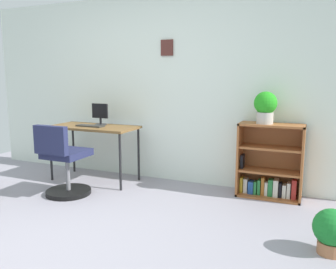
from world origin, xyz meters
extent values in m
plane|color=#938E9B|center=(0.00, 0.00, 0.00)|extent=(6.24, 6.24, 0.00)
cube|color=silver|center=(0.00, 2.15, 1.20)|extent=(5.20, 0.10, 2.41)
cube|color=#4F2621|center=(0.25, 2.09, 1.73)|extent=(0.16, 0.02, 0.20)
cube|color=brown|center=(-0.62, 1.68, 0.72)|extent=(1.15, 0.54, 0.03)
cylinder|color=black|center=(-1.15, 1.45, 0.35)|extent=(0.03, 0.03, 0.70)
cylinder|color=black|center=(-0.08, 1.45, 0.35)|extent=(0.03, 0.03, 0.70)
cylinder|color=black|center=(-1.15, 1.91, 0.35)|extent=(0.03, 0.03, 0.70)
cylinder|color=black|center=(-0.08, 1.91, 0.35)|extent=(0.03, 0.03, 0.70)
cylinder|color=#262628|center=(-0.58, 1.80, 0.74)|extent=(0.16, 0.16, 0.01)
cylinder|color=#262628|center=(-0.58, 1.80, 0.78)|extent=(0.03, 0.03, 0.08)
cube|color=black|center=(-0.58, 1.79, 0.92)|extent=(0.23, 0.02, 0.19)
cube|color=#32322D|center=(-0.63, 1.62, 0.74)|extent=(0.37, 0.13, 0.02)
cylinder|color=black|center=(-0.58, 1.09, 0.03)|extent=(0.52, 0.52, 0.05)
cylinder|color=slate|center=(-0.58, 1.09, 0.25)|extent=(0.05, 0.05, 0.40)
cube|color=#212649|center=(-0.58, 1.09, 0.49)|extent=(0.44, 0.44, 0.08)
cube|color=#212649|center=(-0.58, 0.84, 0.69)|extent=(0.42, 0.07, 0.32)
cube|color=#9C592E|center=(1.26, 1.92, 0.42)|extent=(0.02, 0.30, 0.85)
cube|color=#9C592E|center=(1.94, 1.92, 0.42)|extent=(0.02, 0.30, 0.85)
cube|color=#9C592E|center=(1.60, 1.92, 0.84)|extent=(0.71, 0.30, 0.02)
cube|color=#9C592E|center=(1.60, 1.92, 0.01)|extent=(0.71, 0.30, 0.02)
cube|color=#9C592E|center=(1.60, 2.06, 0.42)|extent=(0.71, 0.02, 0.85)
cube|color=#9C592E|center=(1.60, 1.92, 0.31)|extent=(0.66, 0.28, 0.02)
cube|color=#9C592E|center=(1.60, 1.92, 0.58)|extent=(0.66, 0.28, 0.02)
cube|color=#B79323|center=(1.29, 1.91, 0.11)|extent=(0.03, 0.10, 0.18)
cube|color=beige|center=(1.34, 1.91, 0.11)|extent=(0.04, 0.09, 0.17)
cube|color=#1E478C|center=(1.40, 1.91, 0.10)|extent=(0.06, 0.11, 0.15)
cube|color=#237238|center=(1.45, 1.91, 0.10)|extent=(0.03, 0.11, 0.15)
cube|color=#237238|center=(1.50, 1.91, 0.11)|extent=(0.03, 0.11, 0.17)
cube|color=#99591E|center=(1.54, 1.91, 0.13)|extent=(0.04, 0.11, 0.21)
cube|color=beige|center=(1.58, 1.91, 0.10)|extent=(0.03, 0.09, 0.15)
cube|color=#237238|center=(1.62, 1.91, 0.12)|extent=(0.05, 0.10, 0.19)
cube|color=beige|center=(1.68, 1.91, 0.12)|extent=(0.05, 0.12, 0.20)
cube|color=black|center=(1.73, 1.91, 0.11)|extent=(0.03, 0.09, 0.16)
cube|color=beige|center=(1.77, 1.91, 0.10)|extent=(0.04, 0.10, 0.15)
cube|color=beige|center=(1.82, 1.91, 0.11)|extent=(0.04, 0.10, 0.18)
cube|color=#B22D28|center=(1.87, 1.91, 0.13)|extent=(0.05, 0.10, 0.22)
cube|color=black|center=(1.29, 1.91, 0.40)|extent=(0.03, 0.13, 0.16)
cylinder|color=#B7B2A8|center=(1.52, 1.90, 0.91)|extent=(0.18, 0.18, 0.13)
sphere|color=#23971D|center=(1.52, 1.90, 1.08)|extent=(0.25, 0.25, 0.25)
cylinder|color=#9E6642|center=(2.22, 0.78, 0.05)|extent=(0.20, 0.20, 0.10)
sphere|color=#1A732A|center=(2.22, 0.78, 0.22)|extent=(0.29, 0.29, 0.29)
camera|label=1|loc=(2.05, -2.02, 1.36)|focal=36.84mm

